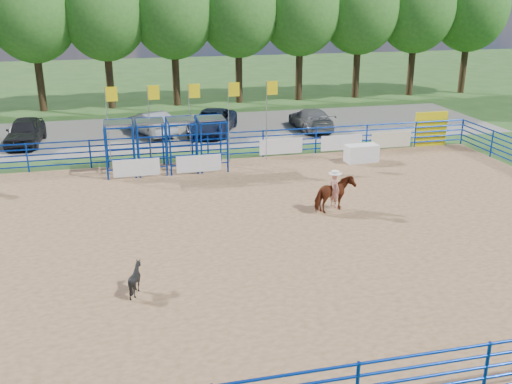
{
  "coord_description": "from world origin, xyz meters",
  "views": [
    {
      "loc": [
        -4.24,
        -18.92,
        8.57
      ],
      "look_at": [
        0.48,
        1.0,
        1.3
      ],
      "focal_mm": 40.0,
      "sensor_mm": 36.0,
      "label": 1
    }
  ],
  "objects_px": {
    "car_b": "(152,123)",
    "horse_and_rider": "(334,192)",
    "car_a": "(25,131)",
    "announcer_table": "(361,153)",
    "car_d": "(311,119)",
    "calf": "(135,279)",
    "car_c": "(212,122)"
  },
  "relations": [
    {
      "from": "announcer_table",
      "to": "car_c",
      "type": "relative_size",
      "value": 0.33
    },
    {
      "from": "calf",
      "to": "car_c",
      "type": "relative_size",
      "value": 0.17
    },
    {
      "from": "car_c",
      "to": "calf",
      "type": "bearing_deg",
      "value": -84.1
    },
    {
      "from": "calf",
      "to": "car_a",
      "type": "distance_m",
      "value": 20.03
    },
    {
      "from": "announcer_table",
      "to": "car_d",
      "type": "height_order",
      "value": "car_d"
    },
    {
      "from": "horse_and_rider",
      "to": "car_c",
      "type": "distance_m",
      "value": 14.82
    },
    {
      "from": "car_b",
      "to": "car_d",
      "type": "distance_m",
      "value": 10.18
    },
    {
      "from": "horse_and_rider",
      "to": "car_b",
      "type": "relative_size",
      "value": 0.56
    },
    {
      "from": "car_b",
      "to": "horse_and_rider",
      "type": "bearing_deg",
      "value": 91.41
    },
    {
      "from": "car_a",
      "to": "car_d",
      "type": "distance_m",
      "value": 17.47
    },
    {
      "from": "announcer_table",
      "to": "car_c",
      "type": "height_order",
      "value": "car_c"
    },
    {
      "from": "announcer_table",
      "to": "car_c",
      "type": "xyz_separation_m",
      "value": [
        -6.61,
        8.14,
        0.26
      ]
    },
    {
      "from": "car_c",
      "to": "car_d",
      "type": "relative_size",
      "value": 1.11
    },
    {
      "from": "horse_and_rider",
      "to": "car_c",
      "type": "xyz_separation_m",
      "value": [
        -2.64,
        14.58,
        -0.14
      ]
    },
    {
      "from": "horse_and_rider",
      "to": "car_c",
      "type": "height_order",
      "value": "horse_and_rider"
    },
    {
      "from": "announcer_table",
      "to": "car_d",
      "type": "distance_m",
      "value": 7.69
    },
    {
      "from": "car_b",
      "to": "announcer_table",
      "type": "bearing_deg",
      "value": 118.59
    },
    {
      "from": "car_a",
      "to": "car_b",
      "type": "height_order",
      "value": "car_a"
    },
    {
      "from": "car_a",
      "to": "car_c",
      "type": "bearing_deg",
      "value": 4.52
    },
    {
      "from": "calf",
      "to": "car_a",
      "type": "height_order",
      "value": "car_a"
    },
    {
      "from": "car_a",
      "to": "car_d",
      "type": "relative_size",
      "value": 0.96
    },
    {
      "from": "horse_and_rider",
      "to": "car_d",
      "type": "distance_m",
      "value": 14.61
    },
    {
      "from": "announcer_table",
      "to": "car_d",
      "type": "xyz_separation_m",
      "value": [
        -0.22,
        7.68,
        0.22
      ]
    },
    {
      "from": "announcer_table",
      "to": "horse_and_rider",
      "type": "xyz_separation_m",
      "value": [
        -3.97,
        -6.44,
        0.4
      ]
    },
    {
      "from": "car_c",
      "to": "car_a",
      "type": "bearing_deg",
      "value": -157.11
    },
    {
      "from": "announcer_table",
      "to": "calf",
      "type": "distance_m",
      "value": 16.56
    },
    {
      "from": "calf",
      "to": "car_c",
      "type": "height_order",
      "value": "car_c"
    },
    {
      "from": "car_c",
      "to": "announcer_table",
      "type": "bearing_deg",
      "value": -29.38
    },
    {
      "from": "horse_and_rider",
      "to": "car_a",
      "type": "relative_size",
      "value": 0.54
    },
    {
      "from": "announcer_table",
      "to": "car_d",
      "type": "bearing_deg",
      "value": 91.63
    },
    {
      "from": "calf",
      "to": "car_a",
      "type": "xyz_separation_m",
      "value": [
        -5.61,
        19.22,
        0.31
      ]
    },
    {
      "from": "car_a",
      "to": "car_b",
      "type": "xyz_separation_m",
      "value": [
        7.33,
        0.76,
        -0.05
      ]
    }
  ]
}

